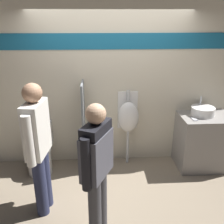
{
  "coord_description": "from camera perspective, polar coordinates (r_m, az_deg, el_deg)",
  "views": [
    {
      "loc": [
        -0.2,
        -3.34,
        2.39
      ],
      "look_at": [
        0.0,
        0.17,
        1.05
      ],
      "focal_mm": 40.0,
      "sensor_mm": 36.0,
      "label": 1
    }
  ],
  "objects": [
    {
      "name": "ground_plane",
      "position": [
        4.11,
        0.14,
        -14.67
      ],
      "size": [
        16.0,
        16.0,
        0.0
      ],
      "primitive_type": "plane",
      "color": "gray"
    },
    {
      "name": "display_wall",
      "position": [
        4.08,
        -0.35,
        6.25
      ],
      "size": [
        3.99,
        0.07,
        2.7
      ],
      "color": "beige",
      "rests_on": "ground_plane"
    },
    {
      "name": "sink_counter",
      "position": [
        4.44,
        20.11,
        -6.34
      ],
      "size": [
        0.84,
        0.61,
        0.91
      ],
      "color": "gray",
      "rests_on": "ground_plane"
    },
    {
      "name": "sink_basin",
      "position": [
        4.28,
        20.05,
        0.22
      ],
      "size": [
        0.37,
        0.37,
        0.27
      ],
      "color": "white",
      "rests_on": "sink_counter"
    },
    {
      "name": "cell_phone",
      "position": [
        4.07,
        18.3,
        -1.54
      ],
      "size": [
        0.07,
        0.14,
        0.01
      ],
      "color": "#B7B7BC",
      "rests_on": "sink_counter"
    },
    {
      "name": "divider_near_counter",
      "position": [
        4.05,
        -6.43,
        -3.43
      ],
      "size": [
        0.03,
        0.44,
        1.46
      ],
      "color": "slate",
      "rests_on": "ground_plane"
    },
    {
      "name": "urinal_near_counter",
      "position": [
        4.12,
        3.71,
        -1.12
      ],
      "size": [
        0.35,
        0.26,
        1.28
      ],
      "color": "silver",
      "rests_on": "ground_plane"
    },
    {
      "name": "toilet",
      "position": [
        4.28,
        -16.12,
        -8.96
      ],
      "size": [
        0.39,
        0.55,
        0.93
      ],
      "color": "white",
      "rests_on": "ground_plane"
    },
    {
      "name": "person_in_vest",
      "position": [
        2.71,
        -3.48,
        -11.68
      ],
      "size": [
        0.37,
        0.51,
        1.61
      ],
      "rotation": [
        0.0,
        0.0,
        1.11
      ],
      "color": "#3D3D42",
      "rests_on": "ground_plane"
    },
    {
      "name": "person_with_lanyard",
      "position": [
        3.15,
        -16.49,
        -7.29
      ],
      "size": [
        0.25,
        0.6,
        1.72
      ],
      "rotation": [
        0.0,
        0.0,
        1.44
      ],
      "color": "#282D4C",
      "rests_on": "ground_plane"
    }
  ]
}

